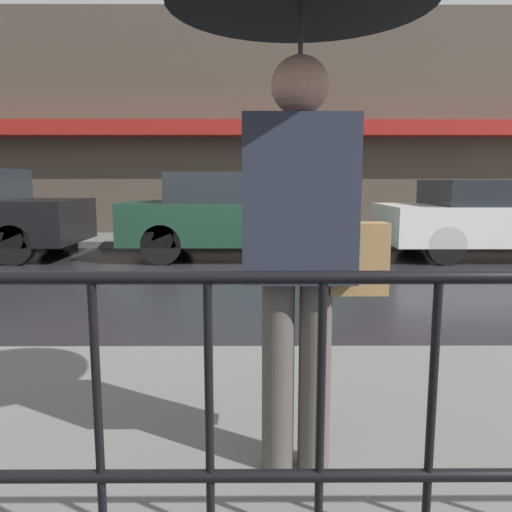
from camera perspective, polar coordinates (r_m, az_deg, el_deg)
The scene contains 9 objects.
ground_plane at distance 7.15m, azimuth -4.86°, elevation -2.61°, with size 80.00×80.00×0.00m, color black.
sidewalk_near at distance 2.76m, azimuth -13.00°, elevation -20.30°, with size 28.00×2.67×0.13m.
sidewalk_far at distance 11.34m, azimuth -3.17°, elevation 1.89°, with size 28.00×1.92×0.13m.
lane_marking at distance 7.15m, azimuth -4.87°, elevation -2.58°, with size 25.20×0.12×0.01m.
building_storefront at distance 12.41m, azimuth -3.02°, elevation 14.65°, with size 28.00×0.85×5.41m.
railing_foreground at distance 1.52m, azimuth -23.25°, elevation -16.32°, with size 12.00×0.04×1.03m.
pedestrian at distance 2.12m, azimuth 5.22°, elevation 20.60°, with size 1.06×1.06×2.17m.
car_dark_green at distance 9.06m, azimuth -2.33°, elevation 4.78°, with size 4.03×1.84×1.53m.
car_white at distance 10.11m, azimuth 26.05°, elevation 4.00°, with size 4.27×1.93×1.40m.
Camera 1 is at (0.57, -6.99, 1.39)m, focal length 35.00 mm.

